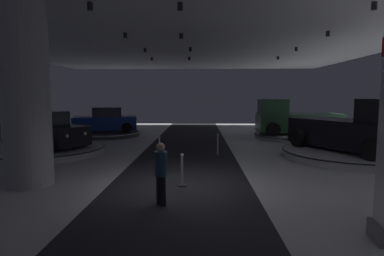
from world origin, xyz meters
name	(u,v)px	position (x,y,z in m)	size (l,w,h in m)	color
ground	(180,186)	(0.00, 0.00, -0.02)	(24.00, 44.00, 0.06)	silver
column_left	(26,96)	(-4.63, -0.08, 2.75)	(1.38, 1.38, 5.50)	#ADADB2
display_platform_mid_left	(46,150)	(-6.73, 5.09, 0.18)	(5.39, 5.39, 0.32)	#B7B7BC
display_car_mid_left	(45,131)	(-6.76, 5.10, 1.09)	(4.56, 3.57, 1.71)	black
display_platform_far_right	(298,136)	(7.09, 11.12, 0.15)	(5.68, 5.68, 0.27)	#B7B7BC
pickup_truck_far_right	(293,120)	(6.77, 11.12, 1.21)	(5.33, 2.71, 2.30)	#2D5638
display_platform_far_left	(105,134)	(-6.01, 11.92, 0.16)	(4.81, 4.81, 0.29)	#333338
display_car_far_left	(105,121)	(-5.98, 11.93, 1.05)	(4.54, 3.13, 1.71)	navy
display_platform_mid_right	(348,154)	(7.22, 4.40, 0.19)	(5.68, 5.68, 0.34)	#B7B7BC
pickup_truck_mid_right	(356,130)	(7.37, 4.12, 1.28)	(4.44, 5.67, 2.30)	black
visitor_walking_near	(161,170)	(-0.36, -1.73, 0.91)	(0.32, 0.32, 1.59)	black
stanchion_a	(182,174)	(0.08, -0.05, 0.37)	(0.28, 0.28, 1.01)	#333338
stanchion_b	(218,147)	(1.45, 5.02, 0.37)	(0.28, 0.28, 1.01)	#333338
stanchion_c	(160,151)	(-1.14, 3.94, 0.37)	(0.28, 0.28, 1.01)	#333338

